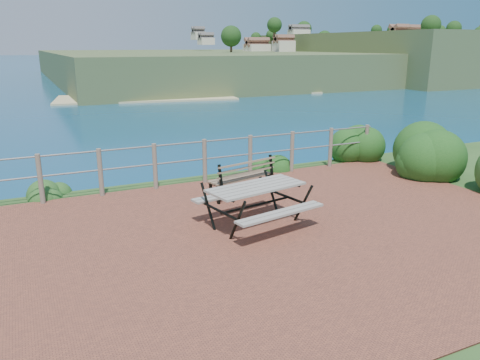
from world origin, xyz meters
name	(u,v)px	position (x,y,z in m)	size (l,w,h in m)	color
ground	(277,235)	(0.00, 0.00, 0.00)	(10.00, 7.00, 0.12)	brown
ocean	(23,53)	(0.00, 200.00, 0.00)	(1200.00, 1200.00, 0.00)	#14587A
safety_railing	(205,159)	(0.00, 3.35, 0.57)	(9.40, 0.10, 1.00)	#6B5B4C
distant_bay	(370,54)	(173.07, 202.61, -1.52)	(290.00, 232.36, 24.00)	#485D2E
picnic_table	(256,201)	(-0.15, 0.50, 0.46)	(1.79, 1.45, 0.71)	gray
park_bench	(241,172)	(0.31, 2.10, 0.54)	(1.49, 0.69, 0.81)	brown
shrub_right_front	(420,174)	(5.06, 1.82, 0.00)	(1.45, 1.45, 2.06)	#154114
shrub_right_edge	(359,160)	(4.63, 3.63, 0.00)	(1.13, 1.13, 1.62)	#154114
shrub_lip_west	(50,196)	(-3.30, 3.87, 0.00)	(0.73, 0.73, 0.46)	#2A5B22
shrub_lip_east	(271,169)	(2.00, 3.85, 0.00)	(0.81, 0.81, 0.57)	#154114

